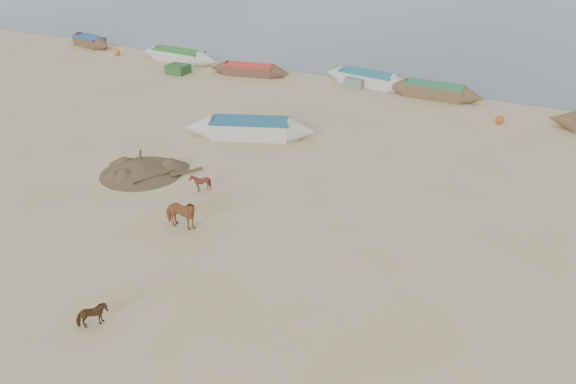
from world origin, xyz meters
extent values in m
plane|color=tan|center=(0.00, 0.00, 0.00)|extent=(140.00, 140.00, 0.00)
imported|color=#965A31|center=(-2.95, 1.35, 0.59)|extent=(1.46, 0.78, 1.19)
imported|color=#5C261D|center=(-4.11, 4.08, 0.38)|extent=(0.74, 0.67, 0.77)
imported|color=#50331A|center=(-1.80, -4.05, 0.37)|extent=(0.77, 0.85, 0.74)
cone|color=brown|center=(-7.38, 4.24, 0.26)|extent=(4.39, 4.39, 0.51)
cube|color=#295B29|center=(-15.99, 17.73, 0.30)|extent=(1.40, 1.20, 0.60)
sphere|color=#BE5111|center=(5.24, 17.99, 0.22)|extent=(0.44, 0.44, 0.44)
cube|color=slate|center=(-4.09, 20.71, 0.28)|extent=(1.20, 1.10, 0.56)
sphere|color=orange|center=(-23.29, 19.54, 0.24)|extent=(0.48, 0.48, 0.48)
camera|label=1|loc=(8.72, -12.18, 10.56)|focal=35.00mm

